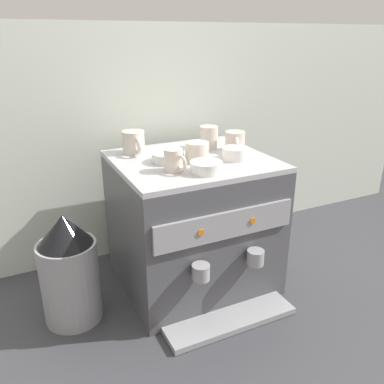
% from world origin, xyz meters
% --- Properties ---
extents(ground_plane, '(4.00, 4.00, 0.00)m').
position_xyz_m(ground_plane, '(0.00, 0.00, 0.00)').
color(ground_plane, '#38383D').
extents(tiled_backsplash_wall, '(2.80, 0.03, 0.93)m').
position_xyz_m(tiled_backsplash_wall, '(0.00, 0.33, 0.46)').
color(tiled_backsplash_wall, silver).
rests_on(tiled_backsplash_wall, ground_plane).
extents(espresso_machine, '(0.52, 0.59, 0.48)m').
position_xyz_m(espresso_machine, '(0.00, -0.00, 0.24)').
color(espresso_machine, '#4C4C51').
rests_on(espresso_machine, ground_plane).
extents(ceramic_cup_0, '(0.10, 0.09, 0.08)m').
position_xyz_m(ceramic_cup_0, '(0.12, 0.11, 0.52)').
color(ceramic_cup_0, beige).
rests_on(ceramic_cup_0, espresso_machine).
extents(ceramic_cup_1, '(0.06, 0.10, 0.07)m').
position_xyz_m(ceramic_cup_1, '(-0.11, -0.10, 0.52)').
color(ceramic_cup_1, beige).
rests_on(ceramic_cup_1, espresso_machine).
extents(ceramic_cup_2, '(0.08, 0.12, 0.08)m').
position_xyz_m(ceramic_cup_2, '(-0.16, 0.15, 0.52)').
color(ceramic_cup_2, beige).
rests_on(ceramic_cup_2, espresso_machine).
extents(ceramic_cup_3, '(0.08, 0.11, 0.07)m').
position_xyz_m(ceramic_cup_3, '(0.01, -0.04, 0.52)').
color(ceramic_cup_3, beige).
rests_on(ceramic_cup_3, espresso_machine).
extents(ceramic_cup_4, '(0.07, 0.11, 0.07)m').
position_xyz_m(ceramic_cup_4, '(0.19, 0.02, 0.52)').
color(ceramic_cup_4, beige).
rests_on(ceramic_cup_4, espresso_machine).
extents(ceramic_bowl_0, '(0.09, 0.09, 0.04)m').
position_xyz_m(ceramic_bowl_0, '(0.13, -0.07, 0.50)').
color(ceramic_bowl_0, white).
rests_on(ceramic_bowl_0, espresso_machine).
extents(ceramic_bowl_1, '(0.11, 0.11, 0.03)m').
position_xyz_m(ceramic_bowl_1, '(-0.09, -0.00, 0.50)').
color(ceramic_bowl_1, white).
rests_on(ceramic_bowl_1, espresso_machine).
extents(ceramic_bowl_2, '(0.10, 0.10, 0.04)m').
position_xyz_m(ceramic_bowl_2, '(-0.03, -0.15, 0.50)').
color(ceramic_bowl_2, white).
rests_on(ceramic_bowl_2, espresso_machine).
extents(coffee_grinder, '(0.19, 0.19, 0.37)m').
position_xyz_m(coffee_grinder, '(-0.45, -0.04, 0.18)').
color(coffee_grinder, '#939399').
rests_on(coffee_grinder, ground_plane).
extents(milk_pitcher, '(0.09, 0.09, 0.16)m').
position_xyz_m(milk_pitcher, '(0.36, -0.01, 0.08)').
color(milk_pitcher, '#B7B7BC').
rests_on(milk_pitcher, ground_plane).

